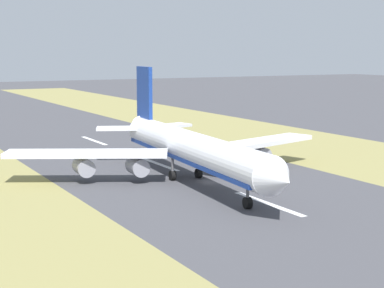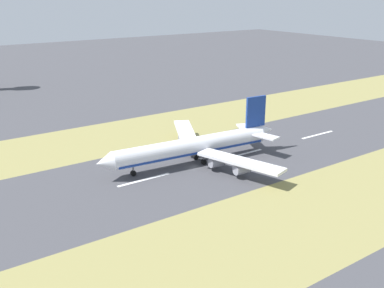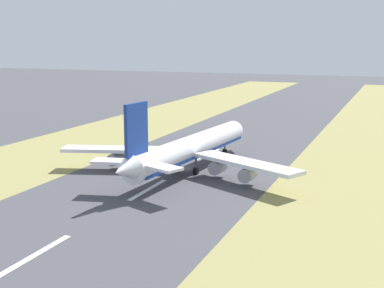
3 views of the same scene
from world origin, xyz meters
name	(u,v)px [view 3 (image 3 of 3)]	position (x,y,z in m)	size (l,w,h in m)	color
ground_plane	(184,169)	(0.00, 0.00, 0.00)	(800.00, 800.00, 0.00)	#424247
grass_median_west	(41,155)	(-45.00, 0.00, 0.00)	(40.00, 600.00, 0.01)	olive
grass_median_east	(365,186)	(45.00, 0.00, 0.00)	(40.00, 600.00, 0.01)	olive
centreline_dash_near	(35,255)	(0.00, -61.28, 0.01)	(1.20, 18.00, 0.01)	silver
centreline_dash_mid	(148,190)	(0.00, -21.28, 0.01)	(1.20, 18.00, 0.01)	silver
centreline_dash_far	(208,155)	(0.00, 18.72, 0.01)	(1.20, 18.00, 0.01)	silver
airplane_main_jet	(189,149)	(2.59, -3.18, 6.02)	(63.88, 67.22, 20.20)	white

